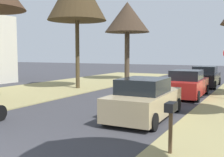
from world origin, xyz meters
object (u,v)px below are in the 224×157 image
Objects in this scene: parked_sedan_red at (187,85)px; parked_sedan_tan at (145,100)px; parked_sedan_black at (205,77)px; curbside_mailbox at (171,113)px; street_tree_left_far at (127,18)px.

parked_sedan_tan is at bearing -91.93° from parked_sedan_red.
parked_sedan_red and parked_sedan_black have the same top height.
parked_sedan_red is 9.76m from curbside_mailbox.
curbside_mailbox is at bearing -83.54° from parked_sedan_black.
parked_sedan_black is at bearing -15.77° from street_tree_left_far.
street_tree_left_far is 9.55m from parked_sedan_black.
curbside_mailbox is (2.01, -3.41, 0.33)m from parked_sedan_tan.
street_tree_left_far is 1.67× the size of parked_sedan_red.
street_tree_left_far is 12.30m from parked_sedan_red.
parked_sedan_red is (7.64, -8.09, -5.23)m from street_tree_left_far.
parked_sedan_black reaches higher than curbside_mailbox.
parked_sedan_black is (0.25, 12.10, 0.00)m from parked_sedan_tan.
parked_sedan_red is 1.00× the size of parked_sedan_black.
parked_sedan_tan is 1.00× the size of parked_sedan_black.
parked_sedan_tan is at bearing 120.46° from curbside_mailbox.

